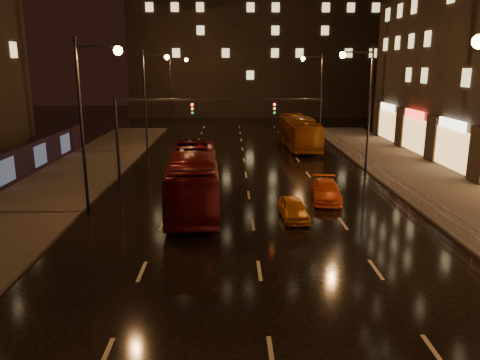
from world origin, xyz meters
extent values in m
plane|color=black|center=(0.00, 20.00, 0.00)|extent=(140.00, 140.00, 0.00)
cube|color=#38332D|center=(-13.50, 15.00, 0.07)|extent=(7.00, 70.00, 0.15)
cube|color=#38332D|center=(13.50, 15.00, 0.07)|extent=(7.00, 70.00, 0.15)
cube|color=black|center=(4.00, 72.00, 18.00)|extent=(44.00, 16.00, 36.00)
cylinder|color=black|center=(-9.60, 20.00, 3.10)|extent=(0.22, 0.22, 6.20)
cube|color=black|center=(-2.00, 20.00, 6.10)|extent=(15.20, 0.14, 0.14)
cube|color=black|center=(-4.00, 20.00, 5.45)|extent=(0.32, 0.18, 0.95)
cube|color=black|center=(2.00, 20.00, 5.45)|extent=(0.32, 0.18, 0.95)
sphere|color=#FF1E19|center=(-4.00, 19.88, 5.75)|extent=(0.18, 0.18, 0.18)
sphere|color=#FFA032|center=(7.30, 2.00, 9.30)|extent=(0.50, 0.50, 0.50)
cylinder|color=#99999E|center=(10.20, 44.00, 0.65)|extent=(0.04, 0.04, 1.00)
cube|color=#99999E|center=(10.20, 18.00, 1.10)|extent=(0.05, 56.00, 0.05)
cube|color=#99999E|center=(10.20, 18.00, 0.70)|extent=(0.05, 56.00, 0.05)
imported|color=#570C11|center=(-3.51, 13.76, 1.70)|extent=(3.52, 12.33, 3.40)
imported|color=#8F440E|center=(6.00, 34.71, 1.63)|extent=(3.17, 11.82, 3.27)
imported|color=orange|center=(2.34, 10.89, 0.61)|extent=(1.61, 3.63, 1.22)
imported|color=#F55D17|center=(4.94, 14.62, 0.64)|extent=(2.30, 4.60, 1.28)
camera|label=1|loc=(-1.18, -14.42, 8.50)|focal=35.00mm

